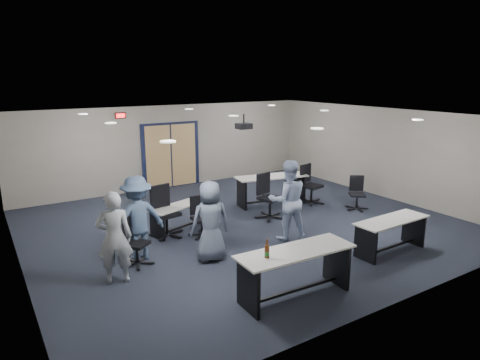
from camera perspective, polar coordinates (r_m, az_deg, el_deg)
floor at (r=10.74m, az=0.58°, el=-6.00°), size 10.00×10.00×0.00m
back_wall at (r=14.28m, az=-9.29°, el=4.42°), size 10.00×0.04×2.70m
front_wall at (r=7.16m, az=20.67°, el=-5.78°), size 10.00×0.04×2.70m
left_wall at (r=8.80m, az=-27.94°, el=-2.94°), size 0.04×9.00×2.70m
right_wall at (r=13.69m, az=18.50°, el=3.47°), size 0.04×9.00×2.70m
ceiling at (r=10.15m, az=0.62°, el=8.50°), size 10.00×9.00×0.04m
double_door at (r=14.30m, az=-9.18°, el=3.21°), size 2.00×0.07×2.20m
exit_sign at (r=13.55m, az=-15.66°, el=8.28°), size 0.32×0.07×0.18m
ceiling_projector at (r=10.76m, az=0.51°, el=7.22°), size 0.35×0.32×0.37m
ceiling_can_lights at (r=10.36m, az=-0.14°, el=8.44°), size 6.24×5.74×0.02m
table_front_left at (r=7.29m, az=7.34°, el=-11.17°), size 2.09×0.77×1.15m
table_front_right at (r=9.55m, az=19.50°, el=-6.27°), size 1.79×0.64×0.72m
table_back_left at (r=10.33m, az=-7.93°, el=-4.37°), size 1.67×0.98×0.75m
table_back_right at (r=12.29m, az=4.21°, el=-0.66°), size 2.16×1.06×0.84m
chair_back_a at (r=9.97m, az=-9.81°, el=-4.20°), size 0.85×0.85×1.18m
chair_back_b at (r=9.89m, az=-5.10°, el=-4.94°), size 0.59×0.59×0.94m
chair_back_c at (r=11.09m, az=4.04°, el=-2.23°), size 0.88×0.88×1.16m
chair_back_d at (r=12.52m, az=9.54°, el=-0.59°), size 0.85×0.85×1.13m
chair_loose_left at (r=8.67m, az=-13.66°, el=-8.05°), size 0.83×0.83×0.95m
chair_loose_right at (r=12.25m, az=15.37°, el=-1.72°), size 0.82×0.82×0.93m
person_gray at (r=7.93m, az=-16.40°, el=-7.38°), size 0.72×0.59×1.70m
person_plaid at (r=8.55m, az=-3.98°, el=-5.49°), size 0.87×0.64×1.64m
person_lightblue at (r=9.65m, az=6.40°, el=-2.69°), size 1.08×0.97×1.83m
person_back at (r=8.80m, az=-13.52°, el=-4.98°), size 1.13×0.67×1.73m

